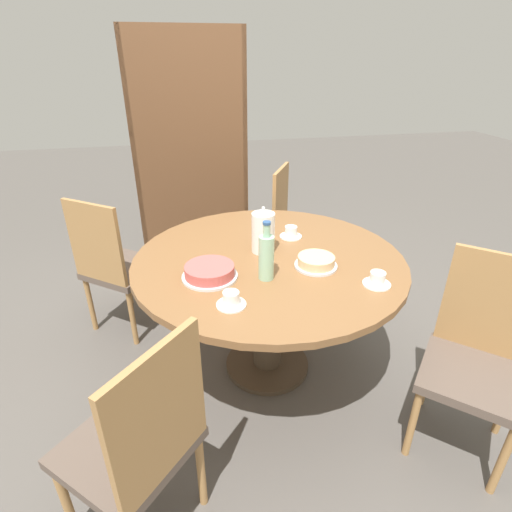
{
  "coord_description": "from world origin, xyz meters",
  "views": [
    {
      "loc": [
        -0.47,
        -1.82,
        1.71
      ],
      "look_at": [
        0.0,
        0.32,
        0.6
      ],
      "focal_mm": 28.0,
      "sensor_mm": 36.0,
      "label": 1
    }
  ],
  "objects": [
    {
      "name": "ground_plane",
      "position": [
        0.0,
        0.0,
        0.0
      ],
      "size": [
        14.0,
        14.0,
        0.0
      ],
      "primitive_type": "plane",
      "color": "#56514C"
    },
    {
      "name": "dining_table",
      "position": [
        0.0,
        0.0,
        0.61
      ],
      "size": [
        1.43,
        1.43,
        0.75
      ],
      "color": "#473828",
      "rests_on": "ground_plane"
    },
    {
      "name": "chair_a",
      "position": [
        0.8,
        -0.67,
        0.49
      ],
      "size": [
        0.59,
        0.59,
        0.95
      ],
      "rotation": [
        0.0,
        0.0,
        5.52
      ],
      "color": "#A87A47",
      "rests_on": "ground_plane"
    },
    {
      "name": "chair_b",
      "position": [
        0.46,
        0.94,
        0.49
      ],
      "size": [
        0.57,
        0.57,
        0.95
      ],
      "rotation": [
        0.0,
        0.0,
        7.34
      ],
      "color": "#A87A47",
      "rests_on": "ground_plane"
    },
    {
      "name": "chair_c",
      "position": [
        -0.87,
        0.59,
        0.49
      ],
      "size": [
        0.59,
        0.59,
        0.95
      ],
      "rotation": [
        0.0,
        0.0,
        8.76
      ],
      "color": "#A87A47",
      "rests_on": "ground_plane"
    },
    {
      "name": "chair_d",
      "position": [
        -0.67,
        -0.81,
        0.49
      ],
      "size": [
        0.59,
        0.59,
        0.95
      ],
      "rotation": [
        0.0,
        0.0,
        10.24
      ],
      "color": "#A87A47",
      "rests_on": "ground_plane"
    },
    {
      "name": "bookshelf",
      "position": [
        -0.29,
        1.56,
        0.93
      ],
      "size": [
        0.92,
        0.28,
        1.9
      ],
      "rotation": [
        0.0,
        0.0,
        3.14
      ],
      "color": "brown",
      "rests_on": "ground_plane"
    },
    {
      "name": "coffee_pot",
      "position": [
        -0.01,
        0.08,
        0.86
      ],
      "size": [
        0.12,
        0.12,
        0.26
      ],
      "color": "white",
      "rests_on": "dining_table"
    },
    {
      "name": "water_bottle",
      "position": [
        -0.07,
        -0.21,
        0.87
      ],
      "size": [
        0.07,
        0.07,
        0.29
      ],
      "color": "#99C6A3",
      "rests_on": "dining_table"
    },
    {
      "name": "cake_main",
      "position": [
        -0.33,
        -0.15,
        0.78
      ],
      "size": [
        0.27,
        0.27,
        0.06
      ],
      "color": "silver",
      "rests_on": "dining_table"
    },
    {
      "name": "cake_second",
      "position": [
        0.21,
        -0.15,
        0.77
      ],
      "size": [
        0.22,
        0.22,
        0.06
      ],
      "color": "silver",
      "rests_on": "dining_table"
    },
    {
      "name": "cup_a",
      "position": [
        0.19,
        0.22,
        0.77
      ],
      "size": [
        0.13,
        0.13,
        0.07
      ],
      "color": "white",
      "rests_on": "dining_table"
    },
    {
      "name": "cup_b",
      "position": [
        -0.27,
        -0.41,
        0.77
      ],
      "size": [
        0.13,
        0.13,
        0.07
      ],
      "color": "white",
      "rests_on": "dining_table"
    },
    {
      "name": "cup_c",
      "position": [
        0.42,
        -0.38,
        0.77
      ],
      "size": [
        0.13,
        0.13,
        0.07
      ],
      "color": "white",
      "rests_on": "dining_table"
    }
  ]
}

